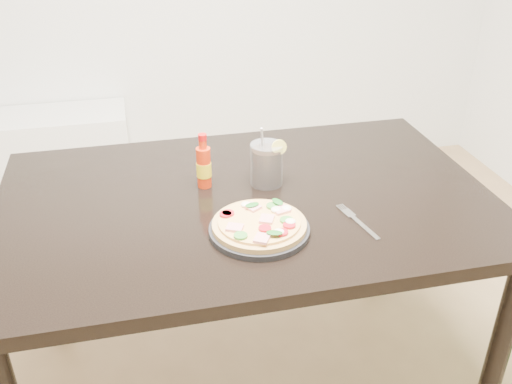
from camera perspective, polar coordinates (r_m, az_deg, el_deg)
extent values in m
cube|color=black|center=(1.64, -0.94, -1.04)|extent=(1.40, 0.90, 0.04)
cylinder|color=black|center=(1.82, 22.94, -15.08)|extent=(0.06, 0.06, 0.71)
cylinder|color=black|center=(2.17, -19.97, -6.36)|extent=(0.06, 0.06, 0.71)
cylinder|color=black|center=(2.34, 12.61, -2.47)|extent=(0.06, 0.06, 0.71)
cylinder|color=black|center=(1.47, 0.33, -3.81)|extent=(0.26, 0.26, 0.02)
cylinder|color=tan|center=(1.46, 0.33, -3.32)|extent=(0.24, 0.24, 0.01)
cylinder|color=#F1CF68|center=(1.45, 0.33, -2.97)|extent=(0.21, 0.21, 0.01)
cube|color=pink|center=(1.45, 1.09, -2.72)|extent=(0.05, 0.05, 0.01)
cube|color=pink|center=(1.42, -2.14, -3.57)|extent=(0.05, 0.05, 0.01)
cube|color=pink|center=(1.50, -0.36, -1.49)|extent=(0.05, 0.05, 0.01)
cube|color=pink|center=(1.37, 0.60, -4.66)|extent=(0.05, 0.05, 0.01)
cube|color=pink|center=(1.49, 2.54, -1.81)|extent=(0.05, 0.04, 0.01)
cylinder|color=#B1121F|center=(1.47, -3.06, -2.24)|extent=(0.03, 0.03, 0.01)
cylinder|color=#B1121F|center=(1.40, 2.59, -4.05)|extent=(0.03, 0.03, 0.01)
cylinder|color=#B1121F|center=(1.48, -2.81, -2.14)|extent=(0.03, 0.03, 0.01)
cylinder|color=#B1121F|center=(1.43, 3.34, -3.33)|extent=(0.03, 0.03, 0.01)
cylinder|color=#B1121F|center=(1.41, 0.89, -3.66)|extent=(0.03, 0.03, 0.01)
cylinder|color=#3A842C|center=(1.45, 3.06, -2.82)|extent=(0.03, 0.03, 0.01)
cylinder|color=#3A842C|center=(1.51, 1.68, -1.41)|extent=(0.03, 0.03, 0.01)
cylinder|color=#3A842C|center=(1.39, -1.55, -4.39)|extent=(0.03, 0.03, 0.01)
ellipsoid|color=white|center=(1.44, 3.46, -2.98)|extent=(0.03, 0.03, 0.01)
ellipsoid|color=white|center=(1.51, -1.00, -1.27)|extent=(0.03, 0.03, 0.01)
ellipsoid|color=white|center=(1.49, 2.03, -1.78)|extent=(0.03, 0.03, 0.01)
ellipsoid|color=white|center=(1.49, 3.06, -1.65)|extent=(0.03, 0.03, 0.01)
ellipsoid|color=white|center=(1.40, 2.30, -4.01)|extent=(0.03, 0.03, 0.01)
ellipsoid|color=#17621A|center=(1.38, 1.85, -4.08)|extent=(0.04, 0.03, 0.00)
ellipsoid|color=#17621A|center=(1.51, 2.16, -0.97)|extent=(0.04, 0.05, 0.00)
ellipsoid|color=#17621A|center=(1.50, -0.40, -1.28)|extent=(0.04, 0.03, 0.00)
cylinder|color=red|center=(1.66, -5.23, 2.46)|extent=(0.05, 0.05, 0.12)
cylinder|color=yellow|center=(1.67, -5.22, 2.27)|extent=(0.04, 0.04, 0.04)
cylinder|color=red|center=(1.63, -5.35, 4.79)|extent=(0.02, 0.02, 0.03)
cylinder|color=red|center=(1.62, -5.39, 5.49)|extent=(0.02, 0.02, 0.02)
cylinder|color=black|center=(1.67, 1.06, 2.56)|extent=(0.09, 0.09, 0.11)
cylinder|color=silver|center=(1.67, 1.07, 2.81)|extent=(0.10, 0.10, 0.13)
cylinder|color=#F2E059|center=(1.63, 2.32, 4.50)|extent=(0.04, 0.01, 0.04)
cylinder|color=#B2B2B7|center=(1.66, 0.66, 4.05)|extent=(0.03, 0.06, 0.17)
cube|color=silver|center=(1.51, 10.85, -3.56)|extent=(0.04, 0.12, 0.00)
cube|color=silver|center=(1.56, 9.22, -2.12)|extent=(0.03, 0.04, 0.00)
cube|color=silver|center=(1.58, 8.31, -1.63)|extent=(0.01, 0.03, 0.00)
cube|color=silver|center=(1.59, 8.49, -1.58)|extent=(0.01, 0.03, 0.00)
cube|color=silver|center=(1.59, 8.67, -1.54)|extent=(0.01, 0.03, 0.00)
cube|color=silver|center=(1.59, 8.86, -1.49)|extent=(0.01, 0.03, 0.00)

